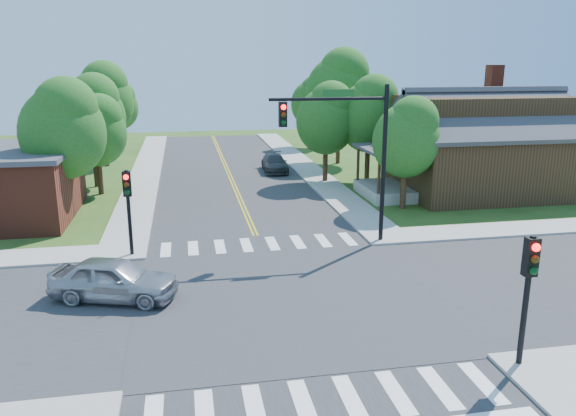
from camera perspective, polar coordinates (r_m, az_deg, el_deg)
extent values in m
plane|color=#284F18|center=(20.07, -0.51, -9.33)|extent=(100.00, 100.00, 0.00)
cube|color=#2D2D30|center=(20.06, -0.51, -9.28)|extent=(10.00, 90.00, 0.04)
cube|color=#2D2D30|center=(20.06, -0.51, -9.27)|extent=(90.00, 10.00, 0.04)
cube|color=#2D2D30|center=(20.07, -0.51, -9.33)|extent=(10.20, 10.20, 0.06)
cube|color=#9E9B93|center=(44.77, 1.59, 4.31)|extent=(2.20, 40.00, 0.14)
cube|color=#9E9B93|center=(43.90, -14.21, 3.65)|extent=(2.20, 40.00, 0.14)
cube|color=white|center=(25.59, -12.31, -4.15)|extent=(0.45, 2.00, 0.01)
cube|color=white|center=(25.57, -9.62, -4.03)|extent=(0.45, 2.00, 0.01)
cube|color=white|center=(25.61, -6.93, -3.90)|extent=(0.45, 2.00, 0.01)
cube|color=white|center=(25.70, -4.26, -3.76)|extent=(0.45, 2.00, 0.01)
cube|color=white|center=(25.85, -1.61, -3.61)|extent=(0.45, 2.00, 0.01)
cube|color=white|center=(26.06, 1.01, -3.46)|extent=(0.45, 2.00, 0.01)
cube|color=white|center=(26.31, 3.57, -3.30)|extent=(0.45, 2.00, 0.01)
cube|color=white|center=(26.62, 6.08, -3.14)|extent=(0.45, 2.00, 0.01)
cube|color=white|center=(14.38, -8.47, -19.94)|extent=(0.45, 2.00, 0.01)
cube|color=white|center=(14.44, -3.41, -19.61)|extent=(0.45, 2.00, 0.01)
cube|color=white|center=(14.60, 1.54, -19.15)|extent=(0.45, 2.00, 0.01)
cube|color=white|center=(14.86, 6.32, -18.58)|extent=(0.45, 2.00, 0.01)
cube|color=white|center=(15.21, 10.87, -17.91)|extent=(0.45, 2.00, 0.01)
cube|color=white|center=(15.65, 15.16, -17.18)|extent=(0.45, 2.00, 0.01)
cube|color=white|center=(16.16, 19.16, -16.42)|extent=(0.45, 2.00, 0.01)
cube|color=gold|center=(45.14, -6.49, 4.27)|extent=(0.10, 37.50, 0.01)
cube|color=gold|center=(45.15, -6.24, 4.28)|extent=(0.10, 37.50, 0.01)
cylinder|color=black|center=(25.64, 9.69, 4.23)|extent=(0.20, 0.20, 7.20)
cylinder|color=black|center=(24.49, 4.16, 11.00)|extent=(5.20, 0.14, 0.14)
cube|color=#19591E|center=(24.53, 5.13, 11.57)|extent=(1.40, 0.04, 0.30)
cube|color=black|center=(24.11, -0.53, 9.49)|extent=(0.34, 0.28, 1.05)
sphere|color=#FF0C0C|center=(23.92, -0.46, 10.20)|extent=(0.22, 0.22, 0.22)
sphere|color=#3F2605|center=(23.94, -0.46, 9.44)|extent=(0.22, 0.22, 0.22)
sphere|color=#05330F|center=(23.98, -0.46, 8.68)|extent=(0.22, 0.22, 0.22)
cylinder|color=black|center=(16.48, 22.98, -8.93)|extent=(0.16, 0.16, 3.80)
cube|color=black|center=(16.02, 23.45, -4.57)|extent=(0.34, 0.28, 1.05)
sphere|color=#FF0C0C|center=(15.79, 23.90, -3.69)|extent=(0.22, 0.22, 0.22)
sphere|color=#3F2605|center=(15.89, 23.78, -4.78)|extent=(0.22, 0.22, 0.22)
sphere|color=#05330F|center=(15.99, 23.67, -5.86)|extent=(0.22, 0.22, 0.22)
cylinder|color=black|center=(24.58, -15.84, -0.64)|extent=(0.16, 0.16, 3.80)
cube|color=black|center=(24.28, -16.05, 2.37)|extent=(0.34, 0.28, 1.05)
sphere|color=#FF0C0C|center=(24.05, -16.14, 3.02)|extent=(0.22, 0.22, 0.22)
sphere|color=#3F2605|center=(24.11, -16.09, 2.28)|extent=(0.22, 0.22, 0.22)
sphere|color=#05330F|center=(24.18, -16.03, 1.54)|extent=(0.22, 0.22, 0.22)
cube|color=#311D11|center=(37.63, 18.92, 4.49)|extent=(10.00, 8.00, 4.00)
cube|color=#9E9B93|center=(35.31, 9.74, 1.72)|extent=(2.60, 4.50, 0.70)
cylinder|color=#311D11|center=(32.84, 9.22, 2.99)|extent=(0.18, 0.18, 2.50)
cylinder|color=#311D11|center=(36.56, 7.12, 4.26)|extent=(0.18, 0.18, 2.50)
cube|color=#38383D|center=(34.83, 9.92, 5.89)|extent=(2.80, 4.80, 0.18)
cube|color=maroon|center=(41.65, 19.78, 7.51)|extent=(0.90, 0.90, 7.11)
cylinder|color=#382314|center=(32.46, 11.65, 1.99)|extent=(0.34, 0.34, 2.37)
ellipsoid|color=#1D5819|center=(31.99, 11.90, 6.69)|extent=(3.75, 3.56, 4.12)
sphere|color=#1D5819|center=(31.79, 12.65, 8.65)|extent=(2.75, 2.75, 2.75)
cylinder|color=#382314|center=(39.18, 8.05, 4.59)|extent=(0.34, 0.34, 2.75)
ellipsoid|color=#1D5819|center=(38.76, 8.21, 9.12)|extent=(4.33, 4.12, 4.77)
sphere|color=#1D5819|center=(38.56, 8.81, 11.01)|extent=(3.18, 3.18, 3.18)
cylinder|color=#382314|center=(46.20, 5.11, 6.66)|extent=(0.34, 0.34, 3.45)
ellipsoid|color=#1D5819|center=(45.82, 5.23, 11.50)|extent=(5.45, 5.18, 5.99)
sphere|color=#1D5819|center=(45.65, 5.72, 13.53)|extent=(3.99, 3.99, 3.99)
cylinder|color=#382314|center=(54.69, 2.42, 7.49)|extent=(0.34, 0.34, 2.56)
ellipsoid|color=#1D5819|center=(54.40, 2.45, 10.51)|extent=(4.04, 3.83, 4.44)
sphere|color=#1D5819|center=(54.20, 2.83, 11.77)|extent=(2.96, 2.96, 2.96)
cylinder|color=#382314|center=(32.14, -21.35, 1.51)|extent=(0.34, 0.34, 2.78)
ellipsoid|color=#1D5819|center=(31.62, -21.88, 7.06)|extent=(4.38, 4.17, 4.82)
sphere|color=#1D5819|center=(31.25, -21.64, 9.44)|extent=(3.22, 3.22, 3.22)
cylinder|color=#382314|center=(39.56, -18.96, 4.07)|extent=(0.34, 0.34, 2.79)
ellipsoid|color=#1D5819|center=(39.14, -19.34, 8.60)|extent=(4.40, 4.18, 4.84)
sphere|color=#1D5819|center=(38.80, -19.11, 10.54)|extent=(3.23, 3.23, 3.23)
cylinder|color=#382314|center=(47.10, -18.02, 5.92)|extent=(0.34, 0.34, 3.07)
ellipsoid|color=#1D5819|center=(46.74, -18.36, 10.13)|extent=(4.85, 4.61, 5.33)
sphere|color=#1D5819|center=(46.42, -18.17, 11.92)|extent=(3.56, 3.56, 3.56)
cylinder|color=#382314|center=(56.09, -16.68, 6.98)|extent=(0.34, 0.34, 2.38)
ellipsoid|color=#1D5819|center=(55.81, -16.89, 9.71)|extent=(3.75, 3.57, 4.13)
sphere|color=#1D5819|center=(55.51, -16.68, 10.87)|extent=(2.75, 2.75, 2.75)
cylinder|color=#382314|center=(38.77, 3.81, 4.48)|extent=(0.34, 0.34, 2.58)
ellipsoid|color=#1D5819|center=(38.36, 3.88, 8.77)|extent=(4.07, 3.87, 4.48)
sphere|color=#1D5819|center=(38.13, 4.43, 10.57)|extent=(2.99, 2.99, 2.99)
cylinder|color=#382314|center=(37.23, -18.56, 3.12)|extent=(0.34, 0.34, 2.34)
ellipsoid|color=#1D5819|center=(36.82, -18.90, 7.16)|extent=(3.70, 3.52, 4.07)
sphere|color=#1D5819|center=(36.47, -18.62, 8.88)|extent=(2.71, 2.71, 2.71)
imported|color=#ABADB2|center=(20.69, -17.26, -7.01)|extent=(4.39, 5.47, 1.51)
imported|color=#34373A|center=(42.58, -1.37, 4.53)|extent=(2.17, 4.52, 1.26)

